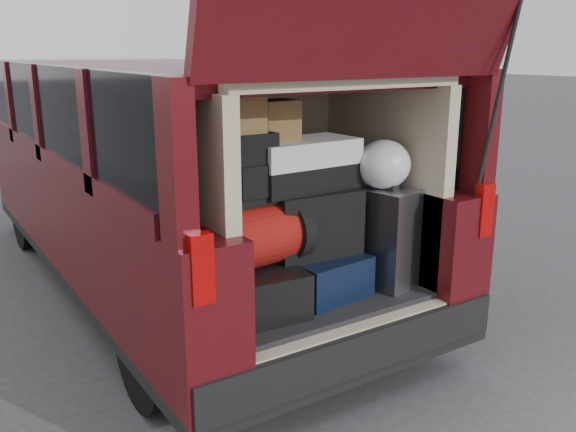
{
  "coord_description": "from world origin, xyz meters",
  "views": [
    {
      "loc": [
        -1.83,
        -2.47,
        1.88
      ],
      "look_at": [
        -0.09,
        0.2,
        1.01
      ],
      "focal_mm": 38.0,
      "sensor_mm": 36.0,
      "label": 1
    }
  ],
  "objects_px": {
    "black_soft_case": "(312,222)",
    "backpack": "(250,169)",
    "navy_hardshell": "(315,272)",
    "twotone_duffel": "(302,164)",
    "silver_roller": "(382,237)",
    "black_hardshell": "(250,286)",
    "red_duffel": "(257,235)"
  },
  "relations": [
    {
      "from": "backpack",
      "to": "black_hardshell",
      "type": "bearing_deg",
      "value": 125.54
    },
    {
      "from": "navy_hardshell",
      "to": "twotone_duffel",
      "type": "distance_m",
      "value": 0.62
    },
    {
      "from": "navy_hardshell",
      "to": "silver_roller",
      "type": "xyz_separation_m",
      "value": [
        0.39,
        -0.11,
        0.17
      ]
    },
    {
      "from": "silver_roller",
      "to": "navy_hardshell",
      "type": "bearing_deg",
      "value": 152.08
    },
    {
      "from": "navy_hardshell",
      "to": "silver_roller",
      "type": "relative_size",
      "value": 0.92
    },
    {
      "from": "black_hardshell",
      "to": "navy_hardshell",
      "type": "bearing_deg",
      "value": 5.27
    },
    {
      "from": "silver_roller",
      "to": "red_duffel",
      "type": "xyz_separation_m",
      "value": [
        -0.78,
        0.08,
        0.12
      ]
    },
    {
      "from": "navy_hardshell",
      "to": "black_hardshell",
      "type": "bearing_deg",
      "value": 174.33
    },
    {
      "from": "silver_roller",
      "to": "black_soft_case",
      "type": "bearing_deg",
      "value": 153.09
    },
    {
      "from": "twotone_duffel",
      "to": "backpack",
      "type": "bearing_deg",
      "value": -172.29
    },
    {
      "from": "black_hardshell",
      "to": "red_duffel",
      "type": "xyz_separation_m",
      "value": [
        0.03,
        -0.03,
        0.28
      ]
    },
    {
      "from": "navy_hardshell",
      "to": "twotone_duffel",
      "type": "xyz_separation_m",
      "value": [
        -0.06,
        0.05,
        0.61
      ]
    },
    {
      "from": "navy_hardshell",
      "to": "backpack",
      "type": "height_order",
      "value": "backpack"
    },
    {
      "from": "black_soft_case",
      "to": "black_hardshell",
      "type": "bearing_deg",
      "value": -176.42
    },
    {
      "from": "silver_roller",
      "to": "backpack",
      "type": "relative_size",
      "value": 1.58
    },
    {
      "from": "black_soft_case",
      "to": "backpack",
      "type": "bearing_deg",
      "value": -174.82
    },
    {
      "from": "black_hardshell",
      "to": "black_soft_case",
      "type": "bearing_deg",
      "value": 5.15
    },
    {
      "from": "black_hardshell",
      "to": "backpack",
      "type": "xyz_separation_m",
      "value": [
        0.01,
        -0.01,
        0.63
      ]
    },
    {
      "from": "black_hardshell",
      "to": "twotone_duffel",
      "type": "xyz_separation_m",
      "value": [
        0.36,
        0.05,
        0.61
      ]
    },
    {
      "from": "black_hardshell",
      "to": "silver_roller",
      "type": "height_order",
      "value": "silver_roller"
    },
    {
      "from": "black_hardshell",
      "to": "black_soft_case",
      "type": "height_order",
      "value": "black_soft_case"
    },
    {
      "from": "silver_roller",
      "to": "black_soft_case",
      "type": "height_order",
      "value": "black_soft_case"
    },
    {
      "from": "navy_hardshell",
      "to": "backpack",
      "type": "bearing_deg",
      "value": 175.84
    },
    {
      "from": "red_duffel",
      "to": "twotone_duffel",
      "type": "bearing_deg",
      "value": 7.29
    },
    {
      "from": "black_hardshell",
      "to": "backpack",
      "type": "bearing_deg",
      "value": -47.5
    },
    {
      "from": "black_soft_case",
      "to": "backpack",
      "type": "distance_m",
      "value": 0.52
    },
    {
      "from": "red_duffel",
      "to": "twotone_duffel",
      "type": "xyz_separation_m",
      "value": [
        0.34,
        0.08,
        0.32
      ]
    },
    {
      "from": "black_soft_case",
      "to": "backpack",
      "type": "xyz_separation_m",
      "value": [
        -0.39,
        -0.01,
        0.34
      ]
    },
    {
      "from": "black_hardshell",
      "to": "silver_roller",
      "type": "xyz_separation_m",
      "value": [
        0.81,
        -0.11,
        0.16
      ]
    },
    {
      "from": "black_soft_case",
      "to": "silver_roller",
      "type": "bearing_deg",
      "value": -11.49
    },
    {
      "from": "navy_hardshell",
      "to": "twotone_duffel",
      "type": "height_order",
      "value": "twotone_duffel"
    },
    {
      "from": "twotone_duffel",
      "to": "black_soft_case",
      "type": "bearing_deg",
      "value": -62.05
    }
  ]
}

